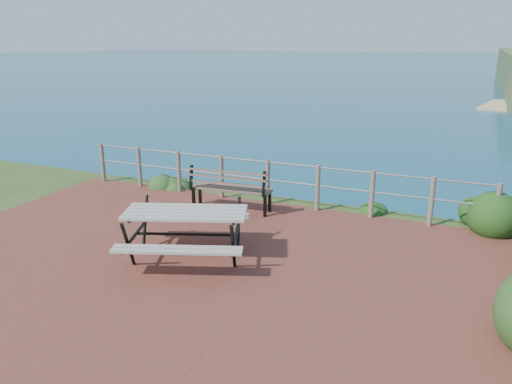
% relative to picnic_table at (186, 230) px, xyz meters
% --- Properties ---
extents(ground, '(10.00, 7.00, 0.12)m').
position_rel_picnic_table_xyz_m(ground, '(0.09, -0.09, -0.53)').
color(ground, brown).
rests_on(ground, ground).
extents(ocean, '(1200.00, 1200.00, 0.00)m').
position_rel_picnic_table_xyz_m(ocean, '(0.09, 199.91, -0.53)').
color(ocean, '#14737A').
rests_on(ocean, ground).
extents(safety_railing, '(9.40, 0.10, 1.00)m').
position_rel_picnic_table_xyz_m(safety_railing, '(0.09, 3.26, 0.04)').
color(safety_railing, '#6B5B4C').
rests_on(safety_railing, ground).
extents(picnic_table, '(2.13, 1.62, 0.83)m').
position_rel_picnic_table_xyz_m(picnic_table, '(0.00, 0.00, 0.00)').
color(picnic_table, gray).
rests_on(picnic_table, ground).
extents(park_bench, '(1.78, 0.60, 0.99)m').
position_rel_picnic_table_xyz_m(park_bench, '(-0.44, 2.52, 0.12)').
color(park_bench, brown).
rests_on(park_bench, ground).
extents(shrub_right_edge, '(0.95, 0.95, 1.36)m').
position_rel_picnic_table_xyz_m(shrub_right_edge, '(4.62, 3.60, -0.53)').
color(shrub_right_edge, '#1A3B12').
rests_on(shrub_right_edge, ground).
extents(shrub_lip_west, '(0.75, 0.75, 0.48)m').
position_rel_picnic_table_xyz_m(shrub_lip_west, '(-2.63, 3.57, -0.53)').
color(shrub_lip_west, '#284B1C').
rests_on(shrub_lip_west, ground).
extents(shrub_lip_east, '(0.66, 0.66, 0.36)m').
position_rel_picnic_table_xyz_m(shrub_lip_east, '(2.52, 3.76, -0.53)').
color(shrub_lip_east, '#1A3B12').
rests_on(shrub_lip_east, ground).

